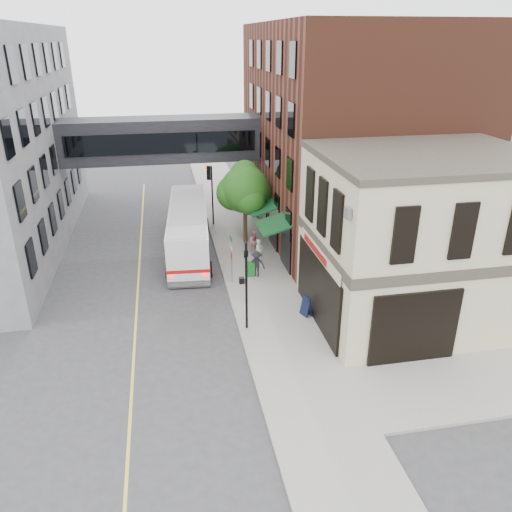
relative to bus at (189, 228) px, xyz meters
name	(u,v)px	position (x,y,z in m)	size (l,w,h in m)	color
ground	(246,354)	(1.69, -12.44, -1.69)	(120.00, 120.00, 0.00)	#38383A
sidewalk_main	(240,238)	(3.69, 1.56, -1.61)	(4.00, 60.00, 0.15)	gray
corner_building	(419,239)	(10.67, -10.44, 2.52)	(10.19, 8.12, 8.45)	#BEB691
brick_building	(349,134)	(11.67, 2.56, 5.30)	(13.76, 18.00, 14.00)	#522719
skyway_bridge	(162,139)	(-1.31, 5.56, 4.81)	(14.00, 3.18, 3.00)	black
traffic_signal_near	(246,276)	(2.06, -10.44, 1.29)	(0.44, 0.22, 4.60)	black
traffic_signal_far	(210,184)	(1.95, 4.56, 1.65)	(0.53, 0.28, 4.50)	black
street_sign_pole	(231,254)	(2.09, -5.44, 0.24)	(0.08, 0.75, 3.00)	gray
street_tree	(244,189)	(3.89, 0.78, 2.22)	(3.80, 3.20, 5.60)	#382619
lane_marking	(139,270)	(-3.31, -2.44, -1.68)	(0.12, 40.00, 0.01)	#D8CC4C
bus	(189,228)	(0.00, 0.00, 0.00)	(3.36, 11.35, 3.01)	white
pedestrian_a	(259,251)	(4.17, -3.02, -0.77)	(0.56, 0.37, 1.54)	silver
pedestrian_b	(255,242)	(4.17, -1.40, -0.75)	(0.77, 0.60, 1.58)	pink
pedestrian_c	(257,264)	(3.64, -4.87, -0.75)	(1.02, 0.59, 1.58)	black
newspaper_box	(251,269)	(3.34, -4.76, -1.11)	(0.43, 0.38, 0.86)	#155D21
sandwich_board	(306,306)	(5.29, -9.81, -1.02)	(0.37, 0.58, 1.04)	black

